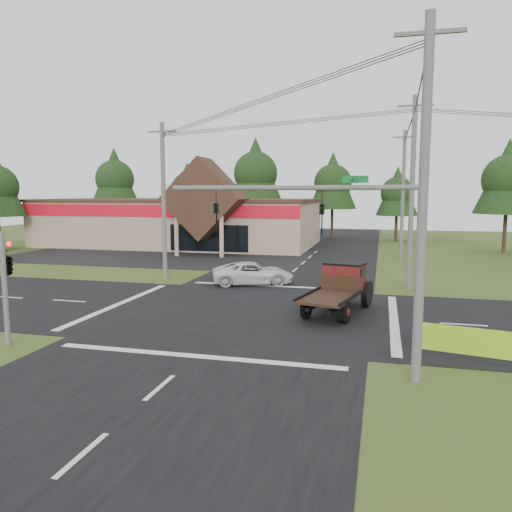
% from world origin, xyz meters
% --- Properties ---
extents(ground, '(120.00, 120.00, 0.00)m').
position_xyz_m(ground, '(0.00, 0.00, 0.00)').
color(ground, '#3A4F1C').
rests_on(ground, ground).
extents(road_ns, '(12.00, 120.00, 0.02)m').
position_xyz_m(road_ns, '(0.00, 0.00, 0.01)').
color(road_ns, black).
rests_on(road_ns, ground).
extents(road_ew, '(120.00, 12.00, 0.02)m').
position_xyz_m(road_ew, '(0.00, 0.00, 0.01)').
color(road_ew, black).
rests_on(road_ew, ground).
extents(parking_apron, '(28.00, 14.00, 0.02)m').
position_xyz_m(parking_apron, '(-14.00, 19.00, 0.01)').
color(parking_apron, black).
rests_on(parking_apron, ground).
extents(cvs_building, '(30.40, 18.20, 9.19)m').
position_xyz_m(cvs_building, '(-15.70, 29.57, 2.78)').
color(cvs_building, tan).
rests_on(cvs_building, ground).
extents(traffic_signal_mast, '(8.12, 0.24, 7.00)m').
position_xyz_m(traffic_signal_mast, '(5.82, -7.50, 4.43)').
color(traffic_signal_mast, '#595651').
rests_on(traffic_signal_mast, ground).
extents(traffic_signal_corner, '(0.53, 2.48, 4.40)m').
position_xyz_m(traffic_signal_corner, '(-7.50, -7.32, 3.52)').
color(traffic_signal_corner, '#595651').
rests_on(traffic_signal_corner, ground).
extents(utility_pole_nr, '(2.00, 0.30, 11.00)m').
position_xyz_m(utility_pole_nr, '(7.50, -7.50, 5.64)').
color(utility_pole_nr, '#595651').
rests_on(utility_pole_nr, ground).
extents(utility_pole_nw, '(2.00, 0.30, 10.50)m').
position_xyz_m(utility_pole_nw, '(-8.00, 8.00, 5.39)').
color(utility_pole_nw, '#595651').
rests_on(utility_pole_nw, ground).
extents(utility_pole_ne, '(2.00, 0.30, 11.50)m').
position_xyz_m(utility_pole_ne, '(8.00, 8.00, 5.89)').
color(utility_pole_ne, '#595651').
rests_on(utility_pole_ne, ground).
extents(utility_pole_n, '(2.00, 0.30, 11.20)m').
position_xyz_m(utility_pole_n, '(8.00, 22.00, 5.74)').
color(utility_pole_n, '#595651').
rests_on(utility_pole_n, ground).
extents(tree_row_a, '(6.72, 6.72, 12.12)m').
position_xyz_m(tree_row_a, '(-30.00, 40.00, 8.05)').
color(tree_row_a, '#332316').
rests_on(tree_row_a, ground).
extents(tree_row_b, '(5.60, 5.60, 10.10)m').
position_xyz_m(tree_row_b, '(-20.00, 42.00, 6.70)').
color(tree_row_b, '#332316').
rests_on(tree_row_b, ground).
extents(tree_row_c, '(7.28, 7.28, 13.13)m').
position_xyz_m(tree_row_c, '(-10.00, 41.00, 8.72)').
color(tree_row_c, '#332316').
rests_on(tree_row_c, ground).
extents(tree_row_d, '(6.16, 6.16, 11.11)m').
position_xyz_m(tree_row_d, '(0.00, 42.00, 7.38)').
color(tree_row_d, '#332316').
rests_on(tree_row_d, ground).
extents(tree_row_e, '(5.04, 5.04, 9.09)m').
position_xyz_m(tree_row_e, '(8.00, 40.00, 6.03)').
color(tree_row_e, '#332316').
rests_on(tree_row_e, ground).
extents(tree_side_ne, '(6.16, 6.16, 11.11)m').
position_xyz_m(tree_side_ne, '(18.00, 30.00, 7.38)').
color(tree_side_ne, '#332316').
rests_on(tree_side_ne, ground).
extents(antique_flatbed_truck, '(3.41, 6.09, 2.40)m').
position_xyz_m(antique_flatbed_truck, '(4.32, 0.85, 1.20)').
color(antique_flatbed_truck, '#500B14').
rests_on(antique_flatbed_truck, ground).
extents(roadside_banner, '(3.88, 0.93, 1.34)m').
position_xyz_m(roadside_banner, '(9.42, -5.47, 0.67)').
color(roadside_banner, '#8DC119').
rests_on(roadside_banner, ground).
extents(white_pickup, '(5.70, 4.06, 1.44)m').
position_xyz_m(white_pickup, '(-1.64, 7.44, 0.72)').
color(white_pickup, white).
rests_on(white_pickup, ground).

